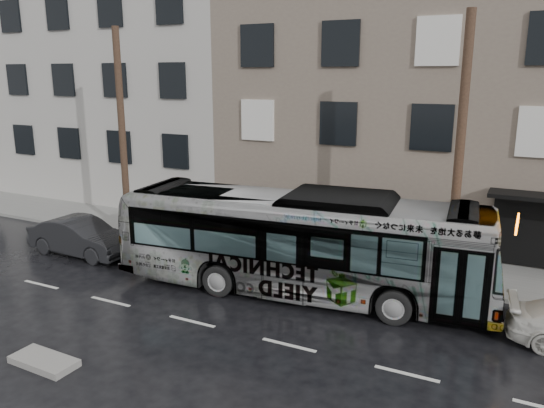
{
  "coord_description": "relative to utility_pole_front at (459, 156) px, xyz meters",
  "views": [
    {
      "loc": [
        8.64,
        -14.46,
        7.21
      ],
      "look_at": [
        0.19,
        2.5,
        2.55
      ],
      "focal_mm": 35.0,
      "sensor_mm": 36.0,
      "label": 1
    }
  ],
  "objects": [
    {
      "name": "slush_pile",
      "position": [
        -8.48,
        -9.49,
        -4.56
      ],
      "size": [
        1.82,
        0.85,
        0.18
      ],
      "primitive_type": "cube",
      "rotation": [
        0.0,
        0.0,
        -0.03
      ],
      "color": "#A19F98",
      "rests_on": "ground"
    },
    {
      "name": "utility_pole_front",
      "position": [
        0.0,
        0.0,
        0.0
      ],
      "size": [
        0.3,
        0.3,
        9.0
      ],
      "primitive_type": "cylinder",
      "color": "#4E3627",
      "rests_on": "sidewalk"
    },
    {
      "name": "ground",
      "position": [
        -6.5,
        -3.3,
        -4.65
      ],
      "size": [
        120.0,
        120.0,
        0.0
      ],
      "primitive_type": "plane",
      "color": "black",
      "rests_on": "ground"
    },
    {
      "name": "dark_sedan",
      "position": [
        -14.04,
        -2.77,
        -3.89
      ],
      "size": [
        4.62,
        1.66,
        1.52
      ],
      "primitive_type": "imported",
      "rotation": [
        0.0,
        0.0,
        1.56
      ],
      "color": "black",
      "rests_on": "ground"
    },
    {
      "name": "sidewalk",
      "position": [
        -6.5,
        1.6,
        -4.58
      ],
      "size": [
        90.0,
        3.6,
        0.15
      ],
      "primitive_type": "cube",
      "color": "gray",
      "rests_on": "ground"
    },
    {
      "name": "sign_post",
      "position": [
        1.1,
        0.0,
        -3.3
      ],
      "size": [
        0.06,
        0.06,
        2.4
      ],
      "primitive_type": "cylinder",
      "color": "slate",
      "rests_on": "sidewalk"
    },
    {
      "name": "building_grey",
      "position": [
        -24.5,
        10.9,
        3.35
      ],
      "size": [
        26.0,
        15.0,
        16.0
      ],
      "primitive_type": "cube",
      "color": "#B1AEA7",
      "rests_on": "ground"
    },
    {
      "name": "building_taupe",
      "position": [
        -1.5,
        9.4,
        0.85
      ],
      "size": [
        20.0,
        12.0,
        11.0
      ],
      "primitive_type": "cube",
      "color": "#7B6F5E",
      "rests_on": "ground"
    },
    {
      "name": "bus",
      "position": [
        -4.5,
        -2.3,
        -2.9
      ],
      "size": [
        12.82,
        4.15,
        3.51
      ],
      "primitive_type": "imported",
      "rotation": [
        0.0,
        0.0,
        1.67
      ],
      "color": "#B2B2B2",
      "rests_on": "ground"
    },
    {
      "name": "utility_pole_rear",
      "position": [
        -14.0,
        0.0,
        0.0
      ],
      "size": [
        0.3,
        0.3,
        9.0
      ],
      "primitive_type": "cylinder",
      "color": "#4E3627",
      "rests_on": "sidewalk"
    }
  ]
}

